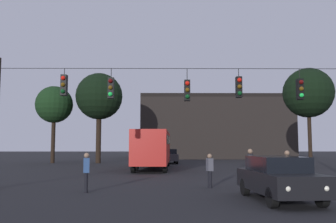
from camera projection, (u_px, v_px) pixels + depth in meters
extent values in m
plane|color=black|center=(173.00, 169.00, 28.93)|extent=(168.00, 168.00, 0.00)
cylinder|color=black|center=(179.00, 69.00, 16.54)|extent=(16.50, 0.02, 0.02)
cylinder|color=black|center=(64.00, 72.00, 16.48)|extent=(0.03, 0.03, 0.29)
cube|color=black|center=(64.00, 85.00, 16.42)|extent=(0.26, 0.32, 0.95)
sphere|color=red|center=(63.00, 78.00, 16.27)|extent=(0.20, 0.20, 0.20)
sphere|color=#5B3D0C|center=(63.00, 85.00, 16.24)|extent=(0.20, 0.20, 0.20)
sphere|color=#0C4219|center=(63.00, 91.00, 16.22)|extent=(0.20, 0.20, 0.20)
cylinder|color=black|center=(111.00, 73.00, 16.49)|extent=(0.03, 0.03, 0.42)
cube|color=black|center=(111.00, 88.00, 16.43)|extent=(0.26, 0.32, 0.95)
sphere|color=#510A0A|center=(110.00, 81.00, 16.28)|extent=(0.20, 0.20, 0.20)
sphere|color=#5B3D0C|center=(110.00, 88.00, 16.25)|extent=(0.20, 0.20, 0.20)
sphere|color=#1EE04C|center=(110.00, 94.00, 16.22)|extent=(0.20, 0.20, 0.20)
cylinder|color=black|center=(187.00, 74.00, 16.51)|extent=(0.03, 0.03, 0.53)
cube|color=black|center=(187.00, 90.00, 16.44)|extent=(0.26, 0.32, 0.95)
sphere|color=red|center=(187.00, 83.00, 16.29)|extent=(0.20, 0.20, 0.20)
sphere|color=#5B3D0C|center=(187.00, 90.00, 16.27)|extent=(0.20, 0.20, 0.20)
sphere|color=#0C4219|center=(187.00, 97.00, 16.24)|extent=(0.20, 0.20, 0.20)
cylinder|color=black|center=(239.00, 73.00, 16.54)|extent=(0.03, 0.03, 0.37)
cube|color=black|center=(239.00, 87.00, 16.48)|extent=(0.26, 0.32, 0.95)
sphere|color=red|center=(239.00, 80.00, 16.33)|extent=(0.20, 0.20, 0.20)
sphere|color=#5B3D0C|center=(240.00, 87.00, 16.30)|extent=(0.20, 0.20, 0.20)
sphere|color=#0C4219|center=(240.00, 93.00, 16.27)|extent=(0.20, 0.20, 0.20)
cylinder|color=black|center=(299.00, 74.00, 16.56)|extent=(0.03, 0.03, 0.46)
cube|color=black|center=(300.00, 89.00, 16.49)|extent=(0.26, 0.32, 0.95)
sphere|color=#510A0A|center=(301.00, 82.00, 16.34)|extent=(0.20, 0.20, 0.20)
sphere|color=#5B3D0C|center=(301.00, 89.00, 16.31)|extent=(0.20, 0.20, 0.20)
sphere|color=#1EE04C|center=(302.00, 95.00, 16.28)|extent=(0.20, 0.20, 0.20)
cube|color=#B21E19|center=(153.00, 147.00, 29.56)|extent=(2.87, 11.08, 2.50)
cube|color=black|center=(153.00, 140.00, 29.61)|extent=(2.88, 10.42, 0.70)
cylinder|color=black|center=(144.00, 161.00, 33.41)|extent=(0.31, 1.01, 1.00)
cylinder|color=black|center=(168.00, 161.00, 33.35)|extent=(0.31, 1.01, 1.00)
cylinder|color=black|center=(136.00, 164.00, 27.28)|extent=(0.31, 1.01, 1.00)
cylinder|color=black|center=(166.00, 164.00, 27.22)|extent=(0.31, 1.01, 1.00)
cylinder|color=black|center=(133.00, 166.00, 25.31)|extent=(0.31, 1.01, 1.00)
cylinder|color=black|center=(165.00, 166.00, 25.25)|extent=(0.31, 1.01, 1.00)
cube|color=beige|center=(156.00, 140.00, 32.90)|extent=(2.59, 0.89, 0.56)
cube|color=beige|center=(151.00, 139.00, 26.88)|extent=(2.59, 0.89, 0.56)
cube|color=black|center=(279.00, 181.00, 12.57)|extent=(2.11, 4.42, 0.68)
cube|color=black|center=(277.00, 164.00, 12.77)|extent=(1.75, 2.43, 0.52)
cylinder|color=black|center=(322.00, 197.00, 11.19)|extent=(0.27, 0.65, 0.64)
cylinder|color=black|center=(272.00, 198.00, 11.06)|extent=(0.27, 0.65, 0.64)
cylinder|color=black|center=(285.00, 187.00, 14.01)|extent=(0.27, 0.65, 0.64)
cylinder|color=black|center=(245.00, 187.00, 13.88)|extent=(0.27, 0.65, 0.64)
sphere|color=white|center=(326.00, 188.00, 10.53)|extent=(0.18, 0.18, 0.18)
sphere|color=white|center=(288.00, 189.00, 10.44)|extent=(0.18, 0.18, 0.18)
cube|color=#2D2D33|center=(168.00, 157.00, 38.31)|extent=(2.03, 4.39, 0.68)
cube|color=black|center=(168.00, 151.00, 38.21)|extent=(1.71, 2.41, 0.52)
cylinder|color=black|center=(160.00, 160.00, 39.64)|extent=(0.25, 0.65, 0.64)
cylinder|color=black|center=(175.00, 160.00, 39.73)|extent=(0.25, 0.65, 0.64)
cylinder|color=black|center=(161.00, 161.00, 36.82)|extent=(0.25, 0.65, 0.64)
cylinder|color=black|center=(177.00, 161.00, 36.91)|extent=(0.25, 0.65, 0.64)
sphere|color=white|center=(162.00, 157.00, 40.36)|extent=(0.18, 0.18, 0.18)
sphere|color=white|center=(172.00, 157.00, 40.43)|extent=(0.18, 0.18, 0.18)
cylinder|color=black|center=(86.00, 183.00, 14.73)|extent=(0.14, 0.14, 0.79)
cylinder|color=black|center=(86.00, 182.00, 14.89)|extent=(0.14, 0.14, 0.79)
cube|color=#2D4C7F|center=(86.00, 165.00, 14.88)|extent=(0.31, 0.40, 0.59)
sphere|color=#8C6B51|center=(87.00, 155.00, 14.91)|extent=(0.21, 0.21, 0.21)
cylinder|color=black|center=(209.00, 179.00, 16.43)|extent=(0.14, 0.14, 0.75)
cylinder|color=black|center=(210.00, 180.00, 16.27)|extent=(0.14, 0.14, 0.75)
cube|color=#4C4C56|center=(210.00, 165.00, 16.41)|extent=(0.30, 0.40, 0.57)
sphere|color=#8C6B51|center=(210.00, 156.00, 16.45)|extent=(0.20, 0.20, 0.20)
cylinder|color=black|center=(251.00, 176.00, 17.24)|extent=(0.14, 0.14, 0.86)
cylinder|color=black|center=(250.00, 177.00, 17.09)|extent=(0.14, 0.14, 0.86)
cube|color=black|center=(250.00, 161.00, 17.23)|extent=(0.35, 0.42, 0.65)
sphere|color=#8C6B51|center=(250.00, 151.00, 17.28)|extent=(0.23, 0.23, 0.23)
cylinder|color=black|center=(288.00, 178.00, 16.40)|extent=(0.14, 0.14, 0.83)
cylinder|color=black|center=(288.00, 179.00, 16.24)|extent=(0.14, 0.14, 0.83)
cube|color=black|center=(287.00, 162.00, 16.39)|extent=(0.31, 0.40, 0.62)
sphere|color=#8C6B51|center=(287.00, 153.00, 16.43)|extent=(0.22, 0.22, 0.22)
cube|color=black|center=(214.00, 129.00, 54.24)|extent=(21.58, 9.55, 8.59)
cube|color=black|center=(214.00, 99.00, 54.66)|extent=(21.58, 9.55, 0.50)
cylinder|color=black|center=(310.00, 138.00, 32.52)|extent=(0.34, 0.34, 5.08)
sphere|color=black|center=(308.00, 93.00, 32.90)|extent=(4.51, 4.51, 4.51)
cylinder|color=black|center=(99.00, 138.00, 39.12)|extent=(0.55, 0.55, 5.46)
sphere|color=black|center=(99.00, 96.00, 39.54)|extent=(5.07, 5.07, 5.07)
cylinder|color=black|center=(53.00, 140.00, 39.10)|extent=(0.42, 0.42, 4.93)
sphere|color=black|center=(54.00, 104.00, 39.46)|extent=(4.01, 4.01, 4.01)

